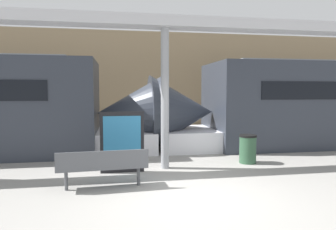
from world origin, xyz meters
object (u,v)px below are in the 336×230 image
object	(u,v)px
poster_board	(122,142)
trash_bin	(248,149)
bench_near	(103,165)
support_column_near	(165,99)

from	to	relation	value
poster_board	trash_bin	bearing A→B (deg)	6.61
trash_bin	poster_board	xyz separation A→B (m)	(-3.58, -0.42, 0.37)
bench_near	support_column_near	distance (m)	2.53
trash_bin	poster_board	world-z (taller)	poster_board
bench_near	trash_bin	size ratio (longest dim) A/B	2.34
poster_board	support_column_near	size ratio (longest dim) A/B	0.42
trash_bin	poster_board	size ratio (longest dim) A/B	0.53
bench_near	trash_bin	world-z (taller)	bench_near
trash_bin	support_column_near	world-z (taller)	support_column_near
bench_near	trash_bin	distance (m)	4.33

